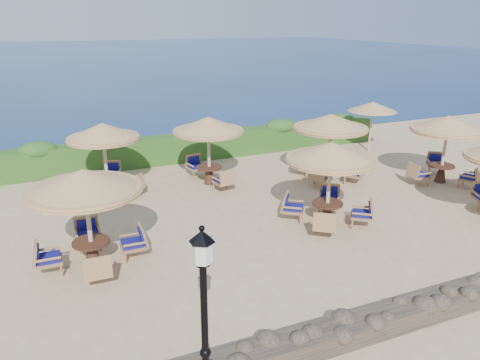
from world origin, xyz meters
TOP-DOWN VIEW (x-y plane):
  - ground at (0.00, 0.00)m, footprint 120.00×120.00m
  - sea at (0.00, 70.00)m, footprint 160.00×160.00m
  - hedge at (0.00, 7.20)m, footprint 18.00×0.90m
  - stone_wall at (0.00, -6.20)m, footprint 15.00×0.65m
  - lamp_post at (-4.80, -6.80)m, footprint 0.44×0.44m
  - extra_parasol at (7.80, 5.20)m, footprint 2.30×2.30m
  - cafe_set_0 at (-5.92, -1.04)m, footprint 2.88×2.88m
  - cafe_set_1 at (1.18, -1.21)m, footprint 2.74×2.74m
  - cafe_set_3 at (-4.76, 4.24)m, footprint 2.73×2.73m
  - cafe_set_4 at (-0.95, 3.79)m, footprint 2.71×2.88m
  - cafe_set_5 at (3.59, 2.41)m, footprint 2.92×2.92m
  - cafe_set_6 at (7.50, 0.36)m, footprint 2.82×2.81m

SIDE VIEW (x-z plane):
  - ground at x=0.00m, z-range 0.00..0.00m
  - sea at x=0.00m, z-range 0.00..0.00m
  - stone_wall at x=0.00m, z-range 0.00..0.44m
  - hedge at x=0.00m, z-range 0.00..1.20m
  - lamp_post at x=-4.80m, z-range -0.10..3.21m
  - cafe_set_1 at x=1.18m, z-range 0.48..3.13m
  - cafe_set_0 at x=-5.92m, z-range 0.52..3.17m
  - cafe_set_5 at x=3.59m, z-range 0.53..3.18m
  - cafe_set_3 at x=-4.76m, z-range 0.53..3.18m
  - cafe_set_6 at x=7.50m, z-range 0.58..3.24m
  - cafe_set_4 at x=-0.95m, z-range 0.67..3.32m
  - extra_parasol at x=7.80m, z-range 0.97..3.37m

